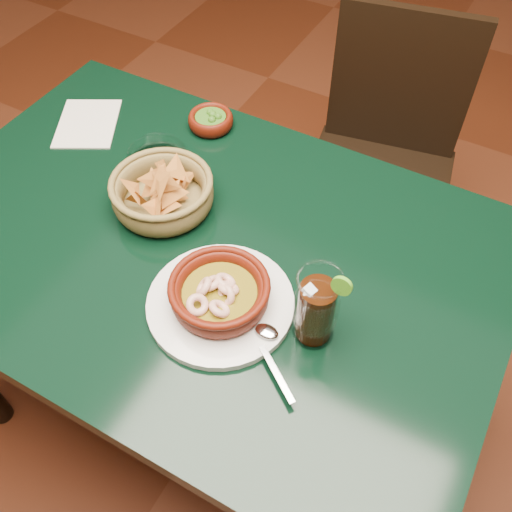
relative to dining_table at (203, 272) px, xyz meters
The scene contains 9 objects.
ground 0.65m from the dining_table, ahead, with size 7.00×7.00×0.00m, color #471C0C.
dining_table is the anchor object (origin of this frame).
dining_chair 0.74m from the dining_table, 77.19° to the left, with size 0.48×0.48×0.89m.
shrimp_plate 0.21m from the dining_table, 43.22° to the right, with size 0.34×0.27×0.08m.
chip_basket 0.19m from the dining_table, 157.32° to the left, with size 0.24×0.24×0.16m.
guacamole_ramekin 0.38m from the dining_table, 117.95° to the left, with size 0.12×0.12×0.04m.
cola_drink 0.35m from the dining_table, 15.56° to the right, with size 0.16×0.16×0.18m.
glass_ashtray 0.29m from the dining_table, 143.31° to the left, with size 0.14×0.14×0.03m.
paper_menu 0.48m from the dining_table, 157.14° to the left, with size 0.21×0.22×0.00m.
Camera 1 is at (0.45, -0.58, 1.61)m, focal length 40.00 mm.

